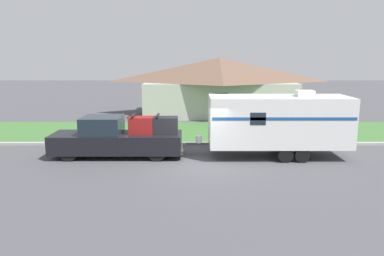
% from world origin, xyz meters
% --- Properties ---
extents(ground_plane, '(120.00, 120.00, 0.00)m').
position_xyz_m(ground_plane, '(0.00, 0.00, 0.00)').
color(ground_plane, '#47474C').
extents(curb_strip, '(80.00, 0.30, 0.14)m').
position_xyz_m(curb_strip, '(0.00, 3.75, 0.07)').
color(curb_strip, '#999993').
rests_on(curb_strip, ground_plane).
extents(lawn_strip, '(80.00, 7.00, 0.03)m').
position_xyz_m(lawn_strip, '(0.00, 7.40, 0.01)').
color(lawn_strip, '#3D6B33').
rests_on(lawn_strip, ground_plane).
extents(house_across_street, '(12.86, 6.86, 4.66)m').
position_xyz_m(house_across_street, '(1.86, 14.78, 2.42)').
color(house_across_street, '#B2B2A8').
rests_on(house_across_street, ground_plane).
extents(pickup_truck, '(6.30, 1.96, 2.05)m').
position_xyz_m(pickup_truck, '(-3.91, 1.38, 0.90)').
color(pickup_truck, black).
rests_on(pickup_truck, ground_plane).
extents(travel_trailer, '(7.68, 2.40, 3.20)m').
position_xyz_m(travel_trailer, '(3.77, 1.38, 1.74)').
color(travel_trailer, black).
rests_on(travel_trailer, ground_plane).
extents(mailbox, '(0.48, 0.20, 1.35)m').
position_xyz_m(mailbox, '(-3.54, 4.64, 1.04)').
color(mailbox, brown).
rests_on(mailbox, ground_plane).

